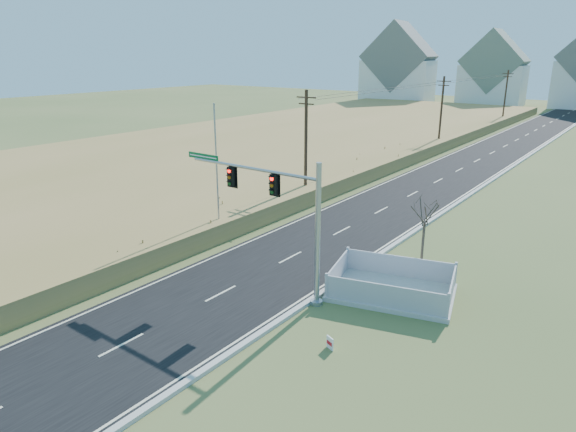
{
  "coord_description": "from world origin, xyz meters",
  "views": [
    {
      "loc": [
        16.81,
        -19.0,
        11.75
      ],
      "look_at": [
        1.26,
        2.05,
        3.4
      ],
      "focal_mm": 32.0,
      "sensor_mm": 36.0,
      "label": 1
    }
  ],
  "objects_px": {
    "bare_tree": "(426,210)",
    "traffic_signal_mast": "(286,213)",
    "fence_enclosure": "(392,290)",
    "flagpole": "(217,186)",
    "open_sign": "(330,343)"
  },
  "relations": [
    {
      "from": "flagpole",
      "to": "fence_enclosure",
      "type": "bearing_deg",
      "value": -4.45
    },
    {
      "from": "fence_enclosure",
      "to": "open_sign",
      "type": "relative_size",
      "value": 12.6
    },
    {
      "from": "fence_enclosure",
      "to": "traffic_signal_mast",
      "type": "bearing_deg",
      "value": -158.8
    },
    {
      "from": "bare_tree",
      "to": "traffic_signal_mast",
      "type": "bearing_deg",
      "value": -126.5
    },
    {
      "from": "traffic_signal_mast",
      "to": "open_sign",
      "type": "relative_size",
      "value": 16.21
    },
    {
      "from": "flagpole",
      "to": "open_sign",
      "type": "bearing_deg",
      "value": -28.66
    },
    {
      "from": "traffic_signal_mast",
      "to": "fence_enclosure",
      "type": "distance_m",
      "value": 6.74
    },
    {
      "from": "open_sign",
      "to": "bare_tree",
      "type": "xyz_separation_m",
      "value": [
        0.09,
        9.27,
        3.48
      ]
    },
    {
      "from": "fence_enclosure",
      "to": "flagpole",
      "type": "height_order",
      "value": "flagpole"
    },
    {
      "from": "open_sign",
      "to": "flagpole",
      "type": "bearing_deg",
      "value": 174.07
    },
    {
      "from": "traffic_signal_mast",
      "to": "flagpole",
      "type": "bearing_deg",
      "value": 155.19
    },
    {
      "from": "flagpole",
      "to": "bare_tree",
      "type": "height_order",
      "value": "flagpole"
    },
    {
      "from": "traffic_signal_mast",
      "to": "bare_tree",
      "type": "bearing_deg",
      "value": 54.32
    },
    {
      "from": "open_sign",
      "to": "traffic_signal_mast",
      "type": "bearing_deg",
      "value": 168.73
    },
    {
      "from": "traffic_signal_mast",
      "to": "bare_tree",
      "type": "relative_size",
      "value": 1.9
    }
  ]
}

